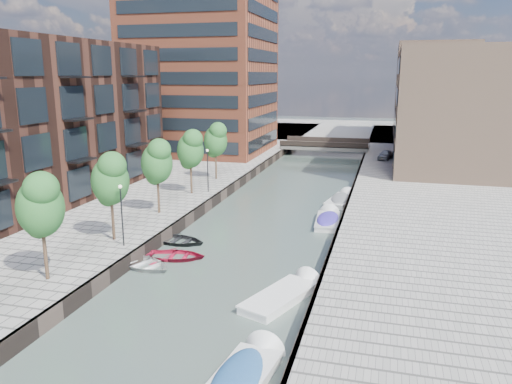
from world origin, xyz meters
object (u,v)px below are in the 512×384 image
at_px(bridge, 325,145).
at_px(tree_5, 190,148).
at_px(motorboat_3, 328,220).
at_px(car, 385,155).
at_px(sloop_3, 143,267).
at_px(tree_3, 110,178).
at_px(motorboat_0, 242,379).
at_px(tree_4, 157,161).
at_px(sloop_2, 175,258).
at_px(motorboat_2, 287,295).
at_px(sloop_4, 178,243).
at_px(tree_2, 40,203).
at_px(motorboat_4, 342,200).
at_px(tree_6, 215,139).

height_order(bridge, tree_5, tree_5).
distance_m(motorboat_3, car, 27.91).
bearing_deg(sloop_3, tree_3, 81.03).
bearing_deg(motorboat_0, tree_4, 123.74).
bearing_deg(sloop_2, sloop_3, 137.17).
xyz_separation_m(tree_4, motorboat_0, (12.72, -19.05, -5.08)).
bearing_deg(motorboat_2, sloop_4, 144.47).
distance_m(bridge, tree_2, 54.81).
bearing_deg(tree_4, sloop_2, -57.15).
xyz_separation_m(tree_2, car, (17.49, 45.65, -3.70)).
relative_size(tree_2, tree_5, 1.00).
distance_m(bridge, tree_4, 41.08).
xyz_separation_m(tree_3, motorboat_4, (13.76, 18.28, -5.09)).
bearing_deg(sloop_3, sloop_2, -12.83).
distance_m(tree_2, tree_5, 21.00).
relative_size(tree_2, motorboat_0, 1.01).
distance_m(tree_4, motorboat_0, 23.46).
xyz_separation_m(bridge, tree_2, (-8.50, -54.00, 3.92)).
bearing_deg(bridge, sloop_4, -96.74).
distance_m(tree_4, car, 36.35).
xyz_separation_m(sloop_2, car, (13.05, 38.53, 1.61)).
xyz_separation_m(tree_2, sloop_2, (4.44, 7.12, -5.31)).
distance_m(sloop_2, motorboat_2, 9.28).
relative_size(tree_6, sloop_2, 1.46).
xyz_separation_m(tree_2, tree_3, (0.00, 7.00, 0.00)).
bearing_deg(tree_3, car, 65.65).
distance_m(tree_2, tree_3, 7.00).
height_order(motorboat_0, motorboat_3, motorboat_0).
relative_size(tree_6, car, 1.67).
relative_size(motorboat_2, motorboat_3, 1.09).
relative_size(tree_4, sloop_2, 1.46).
xyz_separation_m(motorboat_0, motorboat_3, (0.58, 23.14, -0.01)).
height_order(sloop_3, motorboat_3, motorboat_3).
bearing_deg(motorboat_2, sloop_2, 155.38).
relative_size(tree_4, motorboat_2, 1.00).
relative_size(tree_3, motorboat_0, 1.01).
height_order(tree_5, sloop_4, tree_5).
xyz_separation_m(bridge, tree_6, (-8.50, -26.00, 3.92)).
bearing_deg(sloop_3, motorboat_4, -6.33).
height_order(bridge, tree_3, tree_3).
xyz_separation_m(sloop_4, car, (14.18, 35.56, 1.61)).
height_order(bridge, car, bridge).
bearing_deg(sloop_4, bridge, -0.57).
xyz_separation_m(tree_2, motorboat_0, (12.72, -5.05, -5.08)).
xyz_separation_m(motorboat_2, car, (4.62, 42.39, 1.50)).
height_order(tree_5, sloop_2, tree_5).
relative_size(tree_5, motorboat_0, 1.01).
xyz_separation_m(tree_5, motorboat_4, (13.76, 4.28, -5.09)).
distance_m(tree_3, sloop_3, 6.41).
distance_m(bridge, tree_3, 47.92).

